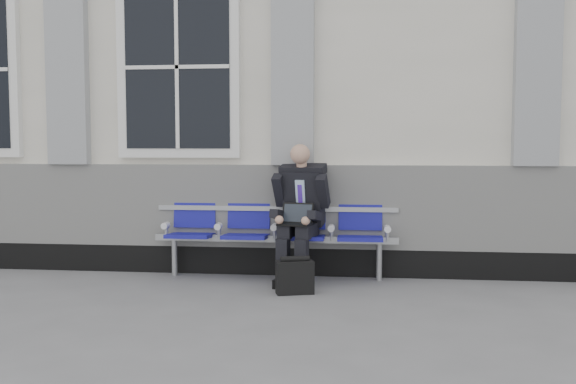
# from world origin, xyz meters

# --- Properties ---
(ground) EXTENTS (70.00, 70.00, 0.00)m
(ground) POSITION_xyz_m (0.00, 0.00, 0.00)
(ground) COLOR slate
(ground) RESTS_ON ground
(station_building) EXTENTS (14.40, 4.40, 4.49)m
(station_building) POSITION_xyz_m (-0.02, 3.47, 2.22)
(station_building) COLOR silver
(station_building) RESTS_ON ground
(bench) EXTENTS (2.60, 0.47, 0.91)m
(bench) POSITION_xyz_m (1.42, 1.32, 0.55)
(bench) COLOR #9EA0A3
(bench) RESTS_ON ground
(businessman) EXTENTS (0.61, 0.82, 1.42)m
(businessman) POSITION_xyz_m (1.70, 1.19, 0.77)
(businessman) COLOR black
(businessman) RESTS_ON ground
(briefcase) EXTENTS (0.38, 0.24, 0.36)m
(briefcase) POSITION_xyz_m (1.71, 0.60, 0.17)
(briefcase) COLOR black
(briefcase) RESTS_ON ground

